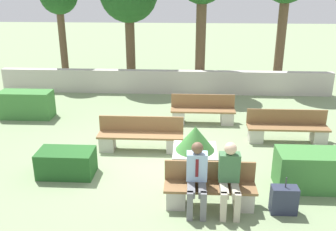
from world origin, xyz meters
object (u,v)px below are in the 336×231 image
object	(u,v)px
bench_front	(210,191)
bench_left_side	(141,138)
planter_corner_left	(195,153)
person_seated_woman	(230,175)
bench_right_side	(287,130)
bench_back	(203,113)
person_seated_man	(197,175)
suitcase	(284,200)

from	to	relation	value
bench_front	bench_left_side	xyz separation A→B (m)	(-1.60, 2.40, 0.02)
planter_corner_left	person_seated_woman	bearing A→B (deg)	-63.67
bench_right_side	bench_front	bearing A→B (deg)	-124.80
bench_back	person_seated_woman	size ratio (longest dim) A/B	1.44
bench_front	person_seated_woman	bearing A→B (deg)	-21.71
bench_front	bench_back	bearing A→B (deg)	89.75
person_seated_woman	person_seated_man	bearing A→B (deg)	-179.84
person_seated_man	person_seated_woman	bearing A→B (deg)	0.16
bench_front	person_seated_man	distance (m)	0.50
person_seated_woman	bench_front	bearing A→B (deg)	158.29
suitcase	bench_back	bearing A→B (deg)	106.23
bench_right_side	planter_corner_left	world-z (taller)	planter_corner_left
planter_corner_left	suitcase	world-z (taller)	planter_corner_left
bench_left_side	planter_corner_left	world-z (taller)	planter_corner_left
bench_left_side	suitcase	xyz separation A→B (m)	(2.95, -2.56, -0.06)
bench_front	suitcase	xyz separation A→B (m)	(1.35, -0.17, -0.05)
bench_left_side	bench_right_side	bearing A→B (deg)	9.21
person_seated_man	suitcase	size ratio (longest dim) A/B	1.81
bench_front	person_seated_woman	world-z (taller)	person_seated_woman
bench_left_side	person_seated_woman	distance (m)	3.22
planter_corner_left	bench_front	bearing A→B (deg)	-76.13
bench_right_side	suitcase	xyz separation A→B (m)	(-0.85, -3.30, -0.06)
bench_right_side	bench_back	xyz separation A→B (m)	(-2.18, 1.27, -0.01)
bench_left_side	person_seated_man	world-z (taller)	person_seated_man
planter_corner_left	bench_left_side	bearing A→B (deg)	135.61
bench_right_side	person_seated_woman	bearing A→B (deg)	-119.42
bench_right_side	suitcase	size ratio (longest dim) A/B	2.90
bench_front	bench_left_side	bearing A→B (deg)	123.78
person_seated_woman	bench_left_side	bearing A→B (deg)	127.47
person_seated_man	person_seated_woman	world-z (taller)	person_seated_woman
bench_right_side	person_seated_man	bearing A→B (deg)	-126.64
person_seated_man	suitcase	bearing A→B (deg)	-1.05
bench_left_side	person_seated_woman	world-z (taller)	person_seated_woman
person_seated_man	planter_corner_left	bearing A→B (deg)	90.67
person_seated_man	person_seated_woman	size ratio (longest dim) A/B	0.99
bench_right_side	planter_corner_left	size ratio (longest dim) A/B	1.79
bench_right_side	suitcase	world-z (taller)	bench_right_side
bench_left_side	bench_back	distance (m)	2.57
bench_right_side	person_seated_woman	distance (m)	3.78
planter_corner_left	suitcase	bearing A→B (deg)	-37.87
bench_left_side	planter_corner_left	bearing A→B (deg)	-46.08
bench_left_side	person_seated_woman	size ratio (longest dim) A/B	1.61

